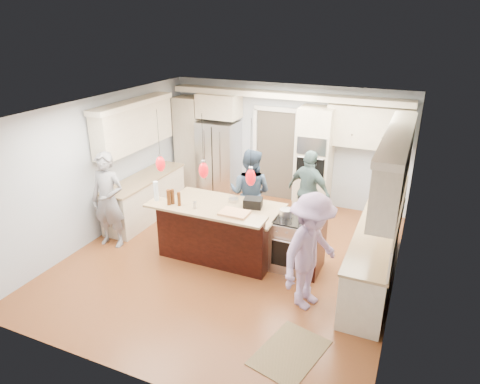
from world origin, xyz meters
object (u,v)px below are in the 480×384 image
(refrigerator, at_px, (219,159))
(island_range, at_px, (298,244))
(person_bar_end, at_px, (108,200))
(kitchen_island, at_px, (221,229))
(person_far_left, at_px, (250,193))

(refrigerator, relative_size, island_range, 1.96)
(refrigerator, distance_m, person_bar_end, 3.18)
(kitchen_island, height_order, island_range, kitchen_island)
(kitchen_island, distance_m, island_range, 1.41)
(island_range, distance_m, person_far_left, 1.54)
(island_range, xyz_separation_m, person_far_left, (-1.22, 0.84, 0.42))
(kitchen_island, height_order, person_bar_end, person_bar_end)
(refrigerator, xyz_separation_m, person_far_left, (1.49, -1.66, -0.02))
(refrigerator, bearing_deg, person_bar_end, -103.64)
(refrigerator, distance_m, person_far_left, 2.23)
(kitchen_island, height_order, person_far_left, person_far_left)
(kitchen_island, relative_size, person_bar_end, 1.15)
(person_far_left, bearing_deg, kitchen_island, 77.95)
(refrigerator, height_order, person_far_left, refrigerator)
(refrigerator, bearing_deg, island_range, -42.59)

